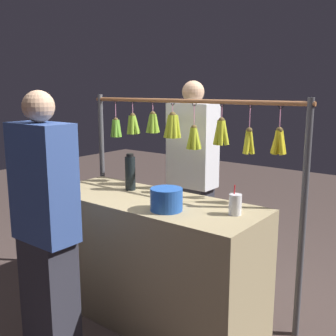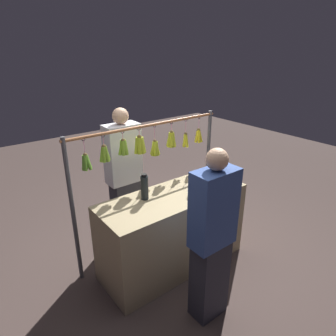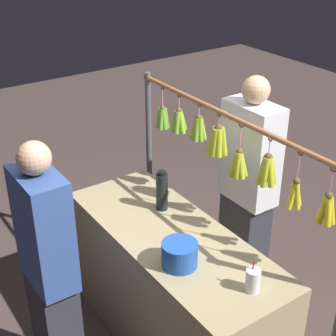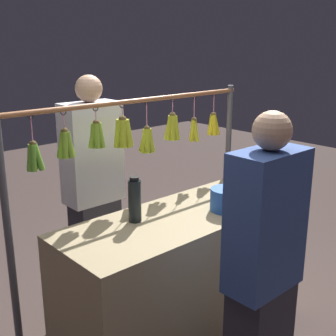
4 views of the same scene
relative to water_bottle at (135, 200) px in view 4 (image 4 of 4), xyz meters
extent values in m
cube|color=tan|center=(-0.29, 0.11, -0.58)|extent=(1.65, 0.63, 0.90)
cylinder|color=#4C4C51|center=(-1.23, -0.32, -0.23)|extent=(0.04, 0.04, 1.61)
cylinder|color=#4C4C51|center=(0.65, -0.32, -0.23)|extent=(0.04, 0.04, 1.61)
cylinder|color=#9E6038|center=(-0.29, -0.32, 0.54)|extent=(1.94, 0.03, 0.03)
torus|color=black|center=(-1.04, -0.32, 0.52)|extent=(0.04, 0.01, 0.04)
cylinder|color=pink|center=(-1.04, -0.32, 0.44)|extent=(0.01, 0.01, 0.16)
sphere|color=brown|center=(-1.04, -0.32, 0.36)|extent=(0.04, 0.04, 0.04)
cylinder|color=yellow|center=(-1.02, -0.32, 0.28)|extent=(0.07, 0.04, 0.16)
cylinder|color=yellow|center=(-1.03, -0.30, 0.28)|extent=(0.04, 0.06, 0.16)
cylinder|color=yellow|center=(-1.06, -0.31, 0.28)|extent=(0.07, 0.05, 0.17)
cylinder|color=yellow|center=(-1.06, -0.33, 0.28)|extent=(0.06, 0.05, 0.16)
cylinder|color=yellow|center=(-1.03, -0.34, 0.28)|extent=(0.04, 0.06, 0.16)
torus|color=black|center=(-0.82, -0.32, 0.52)|extent=(0.04, 0.01, 0.04)
cylinder|color=pink|center=(-0.82, -0.32, 0.43)|extent=(0.01, 0.01, 0.17)
sphere|color=brown|center=(-0.82, -0.32, 0.35)|extent=(0.04, 0.04, 0.04)
cylinder|color=gold|center=(-0.81, -0.32, 0.27)|extent=(0.05, 0.03, 0.17)
cylinder|color=gold|center=(-0.82, -0.30, 0.27)|extent=(0.03, 0.07, 0.17)
cylinder|color=gold|center=(-0.84, -0.32, 0.27)|extent=(0.06, 0.03, 0.17)
cylinder|color=gold|center=(-0.82, -0.34, 0.27)|extent=(0.04, 0.08, 0.17)
torus|color=black|center=(-0.60, -0.32, 0.52)|extent=(0.04, 0.01, 0.04)
cylinder|color=pink|center=(-0.60, -0.32, 0.46)|extent=(0.01, 0.01, 0.11)
sphere|color=brown|center=(-0.60, -0.32, 0.41)|extent=(0.05, 0.05, 0.05)
cylinder|color=gold|center=(-0.58, -0.32, 0.32)|extent=(0.06, 0.04, 0.18)
cylinder|color=gold|center=(-0.59, -0.30, 0.32)|extent=(0.06, 0.06, 0.18)
cylinder|color=gold|center=(-0.61, -0.29, 0.32)|extent=(0.05, 0.06, 0.18)
cylinder|color=gold|center=(-0.63, -0.32, 0.32)|extent=(0.08, 0.04, 0.18)
cylinder|color=gold|center=(-0.62, -0.34, 0.32)|extent=(0.06, 0.07, 0.18)
cylinder|color=gold|center=(-0.59, -0.34, 0.32)|extent=(0.06, 0.07, 0.18)
torus|color=black|center=(-0.37, -0.32, 0.52)|extent=(0.04, 0.01, 0.04)
cylinder|color=pink|center=(-0.37, -0.32, 0.43)|extent=(0.01, 0.01, 0.18)
sphere|color=brown|center=(-0.37, -0.32, 0.34)|extent=(0.04, 0.04, 0.04)
cylinder|color=#A6B526|center=(-0.34, -0.32, 0.26)|extent=(0.06, 0.03, 0.17)
cylinder|color=#A6B526|center=(-0.35, -0.30, 0.26)|extent=(0.06, 0.06, 0.17)
cylinder|color=#A6B526|center=(-0.38, -0.30, 0.26)|extent=(0.05, 0.05, 0.17)
cylinder|color=#A6B526|center=(-0.39, -0.32, 0.26)|extent=(0.08, 0.04, 0.17)
cylinder|color=#A6B526|center=(-0.38, -0.34, 0.26)|extent=(0.06, 0.07, 0.17)
cylinder|color=#A6B526|center=(-0.35, -0.34, 0.26)|extent=(0.05, 0.07, 0.17)
torus|color=black|center=(-0.16, -0.32, 0.52)|extent=(0.04, 0.01, 0.04)
cylinder|color=pink|center=(-0.16, -0.32, 0.47)|extent=(0.01, 0.01, 0.09)
sphere|color=brown|center=(-0.16, -0.32, 0.43)|extent=(0.05, 0.05, 0.05)
cylinder|color=#A8B525|center=(-0.13, -0.32, 0.34)|extent=(0.07, 0.04, 0.18)
cylinder|color=#A8B525|center=(-0.14, -0.29, 0.34)|extent=(0.06, 0.07, 0.19)
cylinder|color=#A8B525|center=(-0.17, -0.29, 0.34)|extent=(0.05, 0.06, 0.18)
cylinder|color=#A8B525|center=(-0.19, -0.30, 0.34)|extent=(0.06, 0.05, 0.19)
cylinder|color=#A8B525|center=(-0.19, -0.34, 0.34)|extent=(0.06, 0.05, 0.18)
cylinder|color=#A8B525|center=(-0.17, -0.35, 0.34)|extent=(0.05, 0.07, 0.18)
cylinder|color=#A8B525|center=(-0.14, -0.35, 0.34)|extent=(0.05, 0.06, 0.18)
torus|color=black|center=(0.04, -0.32, 0.52)|extent=(0.04, 0.01, 0.04)
cylinder|color=pink|center=(0.04, -0.32, 0.47)|extent=(0.01, 0.01, 0.09)
sphere|color=brown|center=(0.04, -0.32, 0.43)|extent=(0.05, 0.05, 0.05)
cylinder|color=#7BA72A|center=(0.07, -0.32, 0.35)|extent=(0.07, 0.04, 0.16)
cylinder|color=#7BA72A|center=(0.05, -0.30, 0.35)|extent=(0.05, 0.06, 0.16)
cylinder|color=#7BA72A|center=(0.03, -0.30, 0.35)|extent=(0.05, 0.06, 0.16)
cylinder|color=#7BA72A|center=(0.01, -0.32, 0.35)|extent=(0.05, 0.04, 0.16)
cylinder|color=#7BA72A|center=(0.02, -0.34, 0.35)|extent=(0.05, 0.06, 0.16)
cylinder|color=#7BA72A|center=(0.05, -0.34, 0.35)|extent=(0.04, 0.05, 0.16)
torus|color=black|center=(0.26, -0.32, 0.52)|extent=(0.04, 0.01, 0.04)
cylinder|color=pink|center=(0.26, -0.32, 0.46)|extent=(0.01, 0.01, 0.11)
sphere|color=brown|center=(0.26, -0.32, 0.41)|extent=(0.05, 0.05, 0.05)
cylinder|color=#7AA62B|center=(0.29, -0.32, 0.33)|extent=(0.07, 0.04, 0.16)
cylinder|color=#7AA62B|center=(0.28, -0.30, 0.33)|extent=(0.05, 0.05, 0.16)
cylinder|color=#7AA62B|center=(0.25, -0.30, 0.33)|extent=(0.05, 0.06, 0.16)
cylinder|color=#7AA62B|center=(0.23, -0.32, 0.33)|extent=(0.08, 0.04, 0.16)
cylinder|color=#7AA62B|center=(0.25, -0.34, 0.33)|extent=(0.06, 0.07, 0.16)
cylinder|color=#7AA62B|center=(0.27, -0.34, 0.33)|extent=(0.05, 0.07, 0.16)
torus|color=black|center=(0.46, -0.32, 0.52)|extent=(0.04, 0.01, 0.04)
cylinder|color=pink|center=(0.46, -0.32, 0.44)|extent=(0.01, 0.01, 0.16)
sphere|color=brown|center=(0.46, -0.32, 0.36)|extent=(0.04, 0.04, 0.04)
cylinder|color=#609E2D|center=(0.49, -0.32, 0.29)|extent=(0.05, 0.03, 0.16)
cylinder|color=#609E2D|center=(0.48, -0.30, 0.29)|extent=(0.04, 0.05, 0.16)
cylinder|color=#609E2D|center=(0.45, -0.30, 0.29)|extent=(0.06, 0.06, 0.16)
cylinder|color=#609E2D|center=(0.44, -0.32, 0.29)|extent=(0.07, 0.04, 0.16)
cylinder|color=#609E2D|center=(0.45, -0.34, 0.29)|extent=(0.04, 0.05, 0.16)
cylinder|color=#609E2D|center=(0.47, -0.34, 0.29)|extent=(0.05, 0.06, 0.16)
cylinder|color=black|center=(0.00, 0.00, -0.01)|extent=(0.08, 0.08, 0.26)
cylinder|color=black|center=(0.00, 0.00, 0.13)|extent=(0.06, 0.06, 0.02)
cylinder|color=#214FA8|center=(-0.55, 0.25, -0.06)|extent=(0.21, 0.21, 0.15)
cylinder|color=silver|center=(-0.94, 0.06, -0.07)|extent=(0.08, 0.08, 0.13)
cylinder|color=red|center=(-0.92, 0.06, -0.04)|extent=(0.01, 0.03, 0.19)
cube|color=#2D2D38|center=(-0.13, -0.65, -0.62)|extent=(0.33, 0.22, 0.82)
cube|color=silver|center=(-0.13, -0.65, 0.15)|extent=(0.41, 0.22, 0.72)
sphere|color=tan|center=(-0.13, -0.65, 0.60)|extent=(0.19, 0.19, 0.19)
cube|color=#334C8C|center=(-0.12, 0.86, 0.10)|extent=(0.39, 0.21, 0.69)
sphere|color=tan|center=(-0.12, 0.86, 0.53)|extent=(0.18, 0.18, 0.18)
camera|label=1|loc=(-2.07, 2.20, 0.63)|focal=43.13mm
camera|label=2|loc=(1.49, 2.32, 1.35)|focal=32.01mm
camera|label=3|loc=(-2.39, 1.61, 1.68)|focal=54.51mm
camera|label=4|loc=(1.54, 1.99, 0.92)|focal=47.64mm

